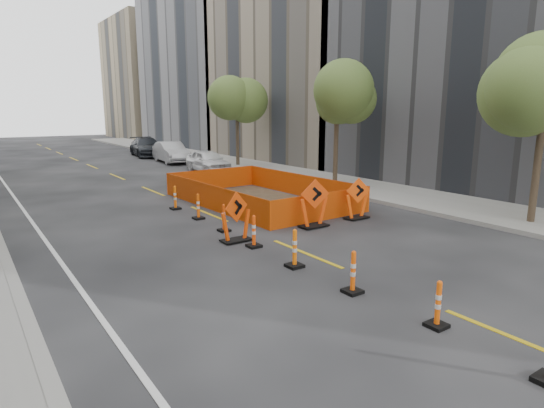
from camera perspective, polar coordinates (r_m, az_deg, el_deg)
ground_plane at (r=10.25m, az=18.74°, el=-11.61°), size 140.00×140.00×0.00m
sidewalk_right at (r=24.49m, az=8.91°, el=2.53°), size 4.00×90.00×0.15m
bld_right_c at (r=38.43m, az=5.67°, el=16.30°), size 12.00×16.00×14.00m
bld_right_d at (r=52.28m, az=-6.59°, el=18.38°), size 12.00×18.00×20.00m
bld_right_e at (r=68.79m, az=-14.08°, el=14.85°), size 12.00×14.00×16.00m
tree_r_b at (r=23.77m, az=8.19°, el=13.05°), size 2.80×2.80×5.95m
tree_r_c at (r=31.85m, az=-4.43°, el=12.79°), size 2.80×2.80×5.95m
channelizer_2 at (r=9.08m, az=20.12°, el=-11.70°), size 0.36×0.36×0.91m
channelizer_3 at (r=10.18m, az=10.14°, el=-8.39°), size 0.38×0.38×0.97m
channelizer_4 at (r=11.60m, az=2.86°, el=-5.57°), size 0.40×0.40×1.01m
channelizer_5 at (r=13.26m, az=-2.29°, el=-3.44°), size 0.38×0.38×0.96m
channelizer_6 at (r=15.04m, az=-6.06°, el=-1.73°), size 0.36×0.36×0.92m
channelizer_7 at (r=16.85m, az=-9.25°, el=-0.30°), size 0.38×0.38×0.95m
channelizer_8 at (r=18.67m, az=-12.06°, el=0.80°), size 0.38×0.38×0.96m
chevron_sign_left at (r=13.78m, az=-4.55°, el=-1.61°), size 1.17×0.89×1.55m
chevron_sign_center at (r=15.47m, az=5.31°, el=0.08°), size 1.28×1.02×1.67m
chevron_sign_right at (r=16.89m, az=10.64°, el=0.68°), size 1.17×0.92×1.53m
safety_fence at (r=19.63m, az=-1.67°, el=1.67°), size 5.07×8.33×1.02m
parked_car_near at (r=29.50m, az=-8.02°, el=5.37°), size 1.82×4.23×1.42m
parked_car_mid at (r=35.35m, az=-12.55°, el=6.37°), size 2.07×4.85×1.55m
parked_car_far at (r=40.68m, az=-15.45°, el=6.92°), size 2.93×5.68×1.57m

